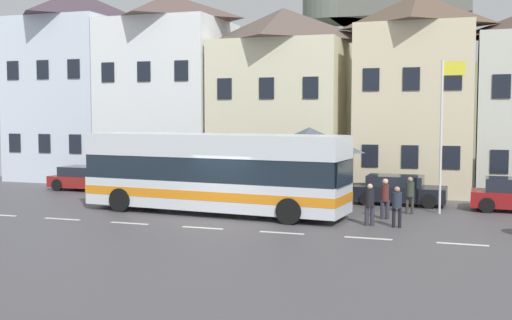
{
  "coord_description": "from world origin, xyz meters",
  "views": [
    {
      "loc": [
        9.13,
        -22.46,
        4.19
      ],
      "look_at": [
        -0.03,
        4.76,
        2.03
      ],
      "focal_mm": 44.64,
      "sensor_mm": 36.0,
      "label": 1
    }
  ],
  "objects_px": {
    "parked_car_01": "(87,178)",
    "public_bench": "(346,191)",
    "pedestrian_01": "(397,203)",
    "pedestrian_03": "(370,203)",
    "bus_shelter": "(309,140)",
    "townhouse_03": "(416,94)",
    "townhouse_02": "(283,98)",
    "townhouse_01": "(169,89)",
    "hilltop_castle": "(403,78)",
    "transit_bus": "(213,174)",
    "pedestrian_02": "(410,192)",
    "pedestrian_00": "(385,198)",
    "townhouse_00": "(77,85)",
    "parked_car_02": "(398,190)",
    "flagpole": "(444,124)"
  },
  "relations": [
    {
      "from": "parked_car_01",
      "to": "public_bench",
      "type": "relative_size",
      "value": 2.43
    },
    {
      "from": "pedestrian_01",
      "to": "public_bench",
      "type": "height_order",
      "value": "pedestrian_01"
    },
    {
      "from": "pedestrian_03",
      "to": "bus_shelter",
      "type": "bearing_deg",
      "value": 127.36
    },
    {
      "from": "townhouse_03",
      "to": "bus_shelter",
      "type": "height_order",
      "value": "townhouse_03"
    },
    {
      "from": "townhouse_02",
      "to": "townhouse_01",
      "type": "bearing_deg",
      "value": 179.49
    },
    {
      "from": "townhouse_02",
      "to": "public_bench",
      "type": "bearing_deg",
      "value": -47.01
    },
    {
      "from": "townhouse_01",
      "to": "hilltop_castle",
      "type": "distance_m",
      "value": 26.4
    },
    {
      "from": "hilltop_castle",
      "to": "parked_car_01",
      "type": "bearing_deg",
      "value": -115.42
    },
    {
      "from": "transit_bus",
      "to": "pedestrian_02",
      "type": "distance_m",
      "value": 8.15
    },
    {
      "from": "pedestrian_00",
      "to": "townhouse_02",
      "type": "bearing_deg",
      "value": 126.31
    },
    {
      "from": "hilltop_castle",
      "to": "pedestrian_03",
      "type": "bearing_deg",
      "value": -86.19
    },
    {
      "from": "pedestrian_00",
      "to": "pedestrian_01",
      "type": "bearing_deg",
      "value": -69.54
    },
    {
      "from": "townhouse_03",
      "to": "pedestrian_02",
      "type": "distance_m",
      "value": 8.5
    },
    {
      "from": "bus_shelter",
      "to": "pedestrian_01",
      "type": "distance_m",
      "value": 6.66
    },
    {
      "from": "townhouse_01",
      "to": "pedestrian_02",
      "type": "distance_m",
      "value": 17.4
    },
    {
      "from": "bus_shelter",
      "to": "townhouse_00",
      "type": "bearing_deg",
      "value": 157.69
    },
    {
      "from": "bus_shelter",
      "to": "public_bench",
      "type": "height_order",
      "value": "bus_shelter"
    },
    {
      "from": "hilltop_castle",
      "to": "pedestrian_01",
      "type": "bearing_deg",
      "value": -84.58
    },
    {
      "from": "bus_shelter",
      "to": "townhouse_02",
      "type": "bearing_deg",
      "value": 115.6
    },
    {
      "from": "parked_car_02",
      "to": "public_bench",
      "type": "distance_m",
      "value": 2.45
    },
    {
      "from": "flagpole",
      "to": "pedestrian_02",
      "type": "bearing_deg",
      "value": -158.32
    },
    {
      "from": "townhouse_01",
      "to": "pedestrian_00",
      "type": "distance_m",
      "value": 17.56
    },
    {
      "from": "townhouse_03",
      "to": "pedestrian_03",
      "type": "distance_m",
      "value": 11.47
    },
    {
      "from": "parked_car_02",
      "to": "hilltop_castle",
      "type": "bearing_deg",
      "value": 95.97
    },
    {
      "from": "townhouse_00",
      "to": "pedestrian_01",
      "type": "xyz_separation_m",
      "value": [
        21.27,
        -11.47,
        -5.02
      ]
    },
    {
      "from": "hilltop_castle",
      "to": "public_bench",
      "type": "xyz_separation_m",
      "value": [
        0.32,
        -28.73,
        -6.8
      ]
    },
    {
      "from": "pedestrian_01",
      "to": "pedestrian_02",
      "type": "bearing_deg",
      "value": 87.12
    },
    {
      "from": "parked_car_01",
      "to": "flagpole",
      "type": "relative_size",
      "value": 0.64
    },
    {
      "from": "pedestrian_01",
      "to": "flagpole",
      "type": "distance_m",
      "value": 4.96
    },
    {
      "from": "transit_bus",
      "to": "pedestrian_00",
      "type": "xyz_separation_m",
      "value": [
        6.93,
        0.84,
        -0.82
      ]
    },
    {
      "from": "townhouse_00",
      "to": "townhouse_01",
      "type": "relative_size",
      "value": 1.06
    },
    {
      "from": "pedestrian_00",
      "to": "townhouse_01",
      "type": "bearing_deg",
      "value": 145.94
    },
    {
      "from": "pedestrian_00",
      "to": "townhouse_00",
      "type": "bearing_deg",
      "value": 154.67
    },
    {
      "from": "parked_car_01",
      "to": "bus_shelter",
      "type": "bearing_deg",
      "value": -5.16
    },
    {
      "from": "parked_car_01",
      "to": "hilltop_castle",
      "type": "bearing_deg",
      "value": 66.18
    },
    {
      "from": "pedestrian_03",
      "to": "public_bench",
      "type": "bearing_deg",
      "value": 108.06
    },
    {
      "from": "flagpole",
      "to": "hilltop_castle",
      "type": "bearing_deg",
      "value": 98.66
    },
    {
      "from": "townhouse_03",
      "to": "parked_car_02",
      "type": "height_order",
      "value": "townhouse_03"
    },
    {
      "from": "transit_bus",
      "to": "townhouse_00",
      "type": "bearing_deg",
      "value": 147.4
    },
    {
      "from": "transit_bus",
      "to": "pedestrian_00",
      "type": "distance_m",
      "value": 7.03
    },
    {
      "from": "townhouse_02",
      "to": "hilltop_castle",
      "type": "bearing_deg",
      "value": 79.95
    },
    {
      "from": "transit_bus",
      "to": "parked_car_01",
      "type": "bearing_deg",
      "value": 156.51
    },
    {
      "from": "townhouse_01",
      "to": "townhouse_03",
      "type": "xyz_separation_m",
      "value": [
        14.38,
        -0.48,
        -0.45
      ]
    },
    {
      "from": "townhouse_00",
      "to": "pedestrian_00",
      "type": "distance_m",
      "value": 23.38
    },
    {
      "from": "flagpole",
      "to": "parked_car_01",
      "type": "bearing_deg",
      "value": 173.14
    },
    {
      "from": "townhouse_00",
      "to": "townhouse_02",
      "type": "distance_m",
      "value": 13.76
    },
    {
      "from": "townhouse_03",
      "to": "pedestrian_00",
      "type": "bearing_deg",
      "value": -92.37
    },
    {
      "from": "transit_bus",
      "to": "public_bench",
      "type": "distance_m",
      "value": 7.14
    },
    {
      "from": "transit_bus",
      "to": "bus_shelter",
      "type": "height_order",
      "value": "bus_shelter"
    },
    {
      "from": "hilltop_castle",
      "to": "public_bench",
      "type": "relative_size",
      "value": 21.08
    }
  ]
}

